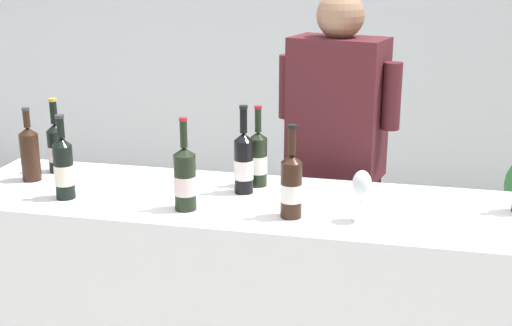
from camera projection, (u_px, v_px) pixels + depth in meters
The scene contains 11 objects.
wall_back at pixel (344, 22), 4.96m from camera, with size 8.00×0.10×2.80m, color silver.
counter at pixel (271, 313), 2.80m from camera, with size 2.52×0.64×0.96m, color white.
wine_bottle_0 at pixel (258, 158), 2.81m from camera, with size 0.08×0.08×0.33m.
wine_bottle_1 at pixel (185, 178), 2.55m from camera, with size 0.08×0.08×0.35m.
wine_bottle_2 at pixel (244, 162), 2.72m from camera, with size 0.08×0.08×0.35m.
wine_bottle_3 at pixel (64, 168), 2.66m from camera, with size 0.08×0.08×0.33m.
wine_bottle_4 at pixel (30, 152), 2.88m from camera, with size 0.08×0.08×0.31m.
wine_bottle_5 at pixel (57, 147), 2.99m from camera, with size 0.08×0.08×0.32m.
wine_bottle_7 at pixel (291, 185), 2.47m from camera, with size 0.08×0.08×0.34m.
wine_glass at pixel (362, 187), 2.43m from camera, with size 0.07×0.07×0.19m.
person_server at pixel (335, 185), 3.20m from camera, with size 0.56×0.33×1.72m.
Camera 1 is at (0.49, -2.45, 1.88)m, focal length 48.59 mm.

